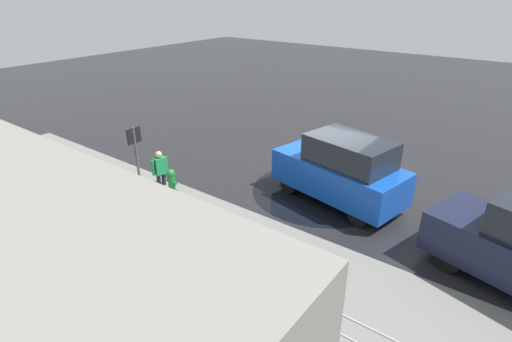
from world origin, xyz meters
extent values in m
plane|color=black|center=(0.00, 0.00, 0.00)|extent=(60.00, 60.00, 0.00)
cube|color=slate|center=(0.00, 4.20, 0.02)|extent=(24.00, 3.20, 0.04)
cube|color=blue|center=(-0.77, 0.46, 0.79)|extent=(4.16, 2.44, 0.99)
cube|color=#1E232B|center=(-1.08, 0.52, 1.67)|extent=(2.59, 1.93, 0.77)
cylinder|color=black|center=(0.63, 0.90, 0.30)|extent=(0.63, 0.33, 0.60)
cylinder|color=black|center=(0.35, -0.50, 0.30)|extent=(0.63, 0.33, 0.60)
cylinder|color=black|center=(-1.89, 1.42, 0.30)|extent=(0.63, 0.33, 0.60)
cylinder|color=black|center=(-2.17, 0.02, 0.30)|extent=(0.63, 0.33, 0.60)
cylinder|color=black|center=(-4.27, 1.96, 0.30)|extent=(0.64, 0.37, 0.60)
cylinder|color=black|center=(-4.65, 0.53, 0.30)|extent=(0.64, 0.37, 0.60)
cylinder|color=#197A2D|center=(3.53, 3.13, 0.31)|extent=(0.22, 0.22, 0.62)
sphere|color=#197A2D|center=(3.53, 3.13, 0.67)|extent=(0.26, 0.26, 0.26)
cylinder|color=#197A2D|center=(3.37, 3.13, 0.38)|extent=(0.10, 0.09, 0.09)
cylinder|color=#197A2D|center=(3.69, 3.13, 0.38)|extent=(0.10, 0.09, 0.09)
cylinder|color=#2D2D2D|center=(3.53, 3.13, 0.03)|extent=(0.31, 0.31, 0.06)
cube|color=#1E8C4C|center=(4.14, 3.03, 0.73)|extent=(0.29, 0.39, 0.55)
sphere|color=tan|center=(4.14, 3.03, 1.11)|extent=(0.22, 0.22, 0.22)
cylinder|color=#1E1E2D|center=(4.13, 2.95, 0.23)|extent=(0.13, 0.13, 0.45)
cylinder|color=#1E1E2D|center=(4.16, 3.12, 0.23)|extent=(0.13, 0.13, 0.45)
cylinder|color=#1E8C4C|center=(4.10, 2.80, 0.73)|extent=(0.09, 0.09, 0.50)
cylinder|color=#1E8C4C|center=(4.18, 3.27, 0.73)|extent=(0.09, 0.09, 0.50)
cylinder|color=#B7BABF|center=(-2.21, 5.62, 0.53)|extent=(0.04, 0.04, 1.05)
cylinder|color=#B7BABF|center=(0.55, 5.62, 0.53)|extent=(0.04, 0.04, 1.05)
cylinder|color=#B7BABF|center=(3.31, 5.62, 0.53)|extent=(0.04, 0.04, 1.05)
cylinder|color=#B7BABF|center=(-0.83, 5.62, 1.00)|extent=(8.28, 0.04, 0.04)
cylinder|color=#B7BABF|center=(-0.83, 5.62, 0.58)|extent=(8.28, 0.04, 0.04)
cylinder|color=#4C4C51|center=(3.71, 4.14, 1.20)|extent=(0.07, 0.07, 2.40)
cube|color=black|center=(3.71, 4.14, 2.15)|extent=(0.04, 0.44, 0.44)
cylinder|color=black|center=(-0.13, 0.26, 0.00)|extent=(4.29, 4.29, 0.01)
camera|label=1|loc=(-5.19, 10.40, 5.88)|focal=28.00mm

